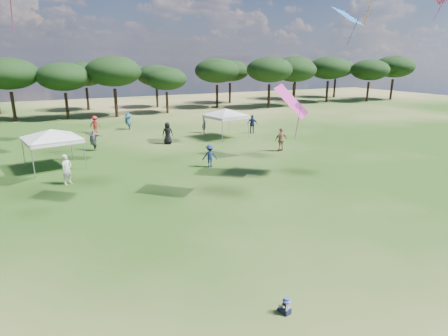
# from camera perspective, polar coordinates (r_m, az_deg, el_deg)

# --- Properties ---
(tree_line) EXTENTS (108.78, 17.63, 7.77)m
(tree_line) POSITION_cam_1_polar(r_m,az_deg,el_deg) (53.39, -18.07, 13.63)
(tree_line) COLOR black
(tree_line) RESTS_ON ground
(tent_left) EXTENTS (6.68, 6.68, 2.99)m
(tent_left) POSITION_cam_1_polar(r_m,az_deg,el_deg) (27.50, -24.88, 5.14)
(tent_left) COLOR gray
(tent_left) RESTS_ON ground
(tent_right) EXTENTS (6.44, 6.44, 3.04)m
(tent_right) POSITION_cam_1_polar(r_m,az_deg,el_deg) (35.22, 0.29, 8.84)
(tent_right) COLOR gray
(tent_right) RESTS_ON ground
(toddler) EXTENTS (0.37, 0.41, 0.52)m
(toddler) POSITION_cam_1_polar(r_m,az_deg,el_deg) (11.76, 9.42, -20.07)
(toddler) COLOR black
(toddler) RESTS_ON ground
(festival_crowd) EXTENTS (27.77, 20.12, 1.92)m
(festival_crowd) POSITION_cam_1_polar(r_m,az_deg,el_deg) (33.47, -16.34, 4.81)
(festival_crowd) COLOR silver
(festival_crowd) RESTS_ON ground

